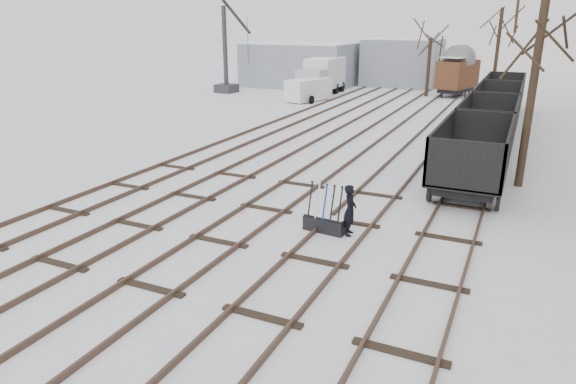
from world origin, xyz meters
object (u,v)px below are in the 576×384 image
crane (227,67)px  freight_wagon_a (472,165)px  ground_frame (325,223)px  lorry (322,76)px  worker (350,210)px  panel_van (308,90)px  box_van_wagon (458,73)px

crane → freight_wagon_a: bearing=-36.6°
ground_frame → lorry: (-11.28, 28.53, 1.29)m
worker → panel_van: (-11.58, 24.40, 0.13)m
panel_van → crane: (-8.66, 1.92, 1.28)m
worker → crane: crane is taller
ground_frame → freight_wagon_a: bearing=66.7°
worker → panel_van: bearing=14.1°
ground_frame → worker: size_ratio=0.96×
ground_frame → box_van_wagon: box_van_wagon is taller
freight_wagon_a → lorry: (-14.79, 22.40, 0.61)m
panel_van → box_van_wagon: bearing=55.3°
worker → crane: bearing=26.3°
crane → box_van_wagon: bearing=22.1°
box_van_wagon → crane: crane is taller
lorry → crane: crane is taller
lorry → ground_frame: bearing=-68.8°
freight_wagon_a → box_van_wagon: (-4.06, 26.20, 0.94)m
panel_van → worker: bearing=-46.7°
worker → crane: (-20.25, 26.32, 1.40)m
panel_van → freight_wagon_a: bearing=-34.1°
worker → panel_van: 27.01m
lorry → panel_van: bearing=-84.0°
panel_van → crane: crane is taller
freight_wagon_a → crane: bearing=138.6°
freight_wagon_a → crane: size_ratio=0.74×
ground_frame → crane: bearing=132.9°
ground_frame → freight_wagon_a: 7.10m
worker → panel_van: panel_van is taller
worker → lorry: bearing=11.7°
crane → ground_frame: bearing=-48.8°
freight_wagon_a → box_van_wagon: box_van_wagon is taller
ground_frame → freight_wagon_a: (3.50, 6.13, 0.68)m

